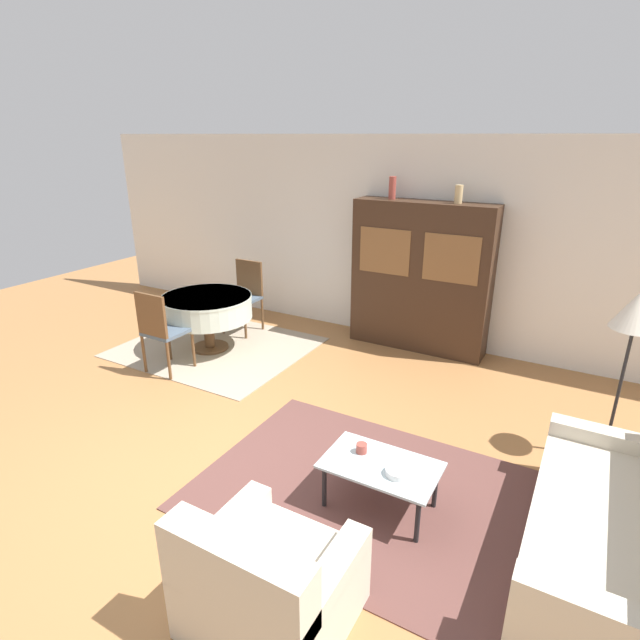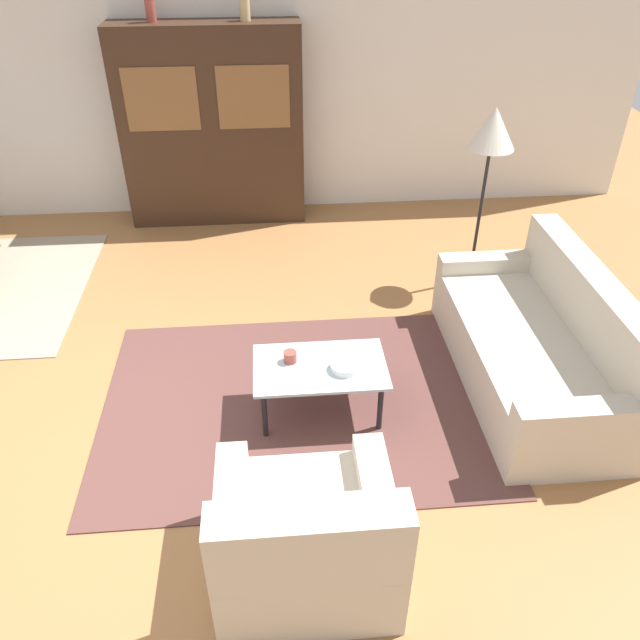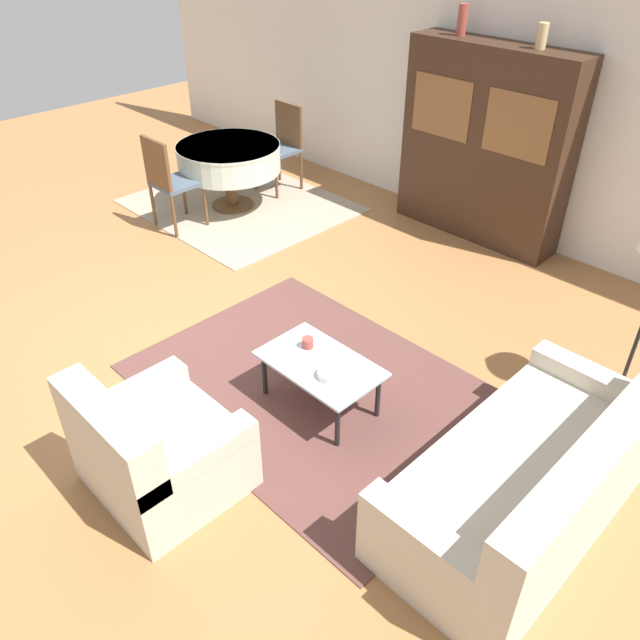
# 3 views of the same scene
# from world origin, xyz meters

# --- Properties ---
(ground_plane) EXTENTS (14.00, 14.00, 0.00)m
(ground_plane) POSITION_xyz_m (0.00, 0.00, 0.00)
(ground_plane) COLOR #9E6B3D
(wall_back) EXTENTS (10.00, 0.06, 2.70)m
(wall_back) POSITION_xyz_m (0.00, 3.63, 1.35)
(wall_back) COLOR silver
(wall_back) RESTS_ON ground_plane
(area_rug) EXTENTS (2.65, 1.93, 0.01)m
(area_rug) POSITION_xyz_m (1.23, 0.35, 0.01)
(area_rug) COLOR brown
(area_rug) RESTS_ON ground_plane
(dining_rug) EXTENTS (2.36, 2.02, 0.01)m
(dining_rug) POSITION_xyz_m (-1.75, 2.01, 0.01)
(dining_rug) COLOR gray
(dining_rug) RESTS_ON ground_plane
(couch) EXTENTS (0.90, 1.89, 0.85)m
(couch) POSITION_xyz_m (2.92, 0.45, 0.30)
(couch) COLOR beige
(couch) RESTS_ON ground_plane
(armchair) EXTENTS (0.88, 0.81, 0.82)m
(armchair) POSITION_xyz_m (1.20, -0.97, 0.30)
(armchair) COLOR beige
(armchair) RESTS_ON ground_plane
(coffee_table) EXTENTS (0.86, 0.52, 0.38)m
(coffee_table) POSITION_xyz_m (1.37, 0.26, 0.35)
(coffee_table) COLOR black
(coffee_table) RESTS_ON area_rug
(display_cabinet) EXTENTS (1.78, 0.42, 1.92)m
(display_cabinet) POSITION_xyz_m (0.57, 3.37, 0.96)
(display_cabinet) COLOR #382316
(display_cabinet) RESTS_ON ground_plane
(dining_table) EXTENTS (1.16, 1.16, 0.73)m
(dining_table) POSITION_xyz_m (-1.79, 1.93, 0.59)
(dining_table) COLOR brown
(dining_table) RESTS_ON dining_rug
(dining_chair_near) EXTENTS (0.44, 0.44, 1.01)m
(dining_chair_near) POSITION_xyz_m (-1.79, 1.13, 0.58)
(dining_chair_near) COLOR brown
(dining_chair_near) RESTS_ON dining_rug
(dining_chair_far) EXTENTS (0.44, 0.44, 1.01)m
(dining_chair_far) POSITION_xyz_m (-1.79, 2.74, 0.58)
(dining_chair_far) COLOR brown
(dining_chair_far) RESTS_ON dining_rug
(floor_lamp) EXTENTS (0.37, 0.37, 1.54)m
(floor_lamp) POSITION_xyz_m (2.86, 1.84, 1.31)
(floor_lamp) COLOR black
(floor_lamp) RESTS_ON ground_plane
(cup) EXTENTS (0.08, 0.08, 0.08)m
(cup) POSITION_xyz_m (1.18, 0.32, 0.43)
(cup) COLOR #9E4238
(cup) RESTS_ON coffee_table
(bowl) EXTENTS (0.18, 0.18, 0.05)m
(bowl) POSITION_xyz_m (1.52, 0.20, 0.42)
(bowl) COLOR white
(bowl) RESTS_ON coffee_table
(vase_tall) EXTENTS (0.09, 0.09, 0.28)m
(vase_tall) POSITION_xyz_m (0.12, 3.38, 2.06)
(vase_tall) COLOR #9E4238
(vase_tall) RESTS_ON display_cabinet
(vase_short) EXTENTS (0.09, 0.09, 0.21)m
(vase_short) POSITION_xyz_m (0.96, 3.38, 2.03)
(vase_short) COLOR tan
(vase_short) RESTS_ON display_cabinet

